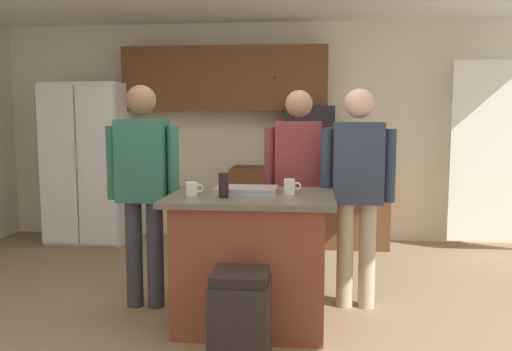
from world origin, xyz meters
name	(u,v)px	position (x,y,z in m)	size (l,w,h in m)	color
floor	(223,323)	(0.00, 0.00, 0.00)	(7.04, 7.04, 0.00)	#937A5B
back_wall	(260,132)	(0.00, 2.80, 1.30)	(6.40, 0.10, 2.60)	beige
french_door_window_panel	(492,152)	(2.60, 2.40, 1.10)	(0.90, 0.06, 2.00)	white
cabinet_run_upper	(225,79)	(-0.40, 2.60, 1.93)	(2.40, 0.38, 0.75)	brown
cabinet_run_lower	(309,206)	(0.60, 2.48, 0.45)	(1.80, 0.63, 0.90)	brown
refrigerator	(90,163)	(-2.00, 2.38, 0.94)	(0.91, 0.76, 1.88)	white
microwave_over_range	(310,120)	(0.60, 2.50, 1.45)	(0.56, 0.40, 0.32)	black
kitchen_island	(252,259)	(0.21, 0.01, 0.48)	(1.16, 0.88, 0.95)	brown
person_host_foreground	(298,177)	(0.52, 0.75, 0.99)	(0.57, 0.23, 1.71)	tan
person_guest_by_door	(143,180)	(-0.66, 0.28, 1.00)	(0.57, 0.23, 1.73)	#383842
person_elder_center	(358,183)	(0.98, 0.45, 0.99)	(0.57, 0.22, 1.71)	tan
mug_ceramic_white	(290,187)	(0.48, 0.04, 1.00)	(0.12, 0.08, 0.11)	white
mug_blue_stoneware	(192,189)	(-0.19, -0.09, 1.00)	(0.12, 0.08, 0.09)	white
tumbler_amber	(224,185)	(0.04, -0.16, 1.03)	(0.07, 0.07, 0.17)	black
serving_tray	(246,190)	(0.16, 0.08, 0.97)	(0.44, 0.30, 0.04)	#B7B7BC
trash_bin	(240,322)	(0.23, -0.71, 0.30)	(0.34, 0.34, 0.61)	black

